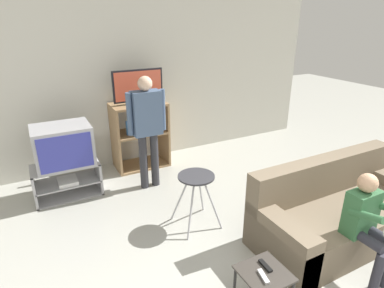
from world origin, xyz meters
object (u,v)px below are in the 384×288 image
(television_flat, at_px, (138,88))
(snack_table, at_px, (264,279))
(media_shelf, at_px, (140,135))
(folding_stool, at_px, (196,183))
(remote_control_white, at_px, (263,276))
(television_main, at_px, (63,146))
(person_seated_child, at_px, (368,220))
(person_standing_adult, at_px, (147,123))
(couch, at_px, (339,213))
(tv_stand, at_px, (67,180))
(remote_control_black, at_px, (265,266))

(television_flat, relative_size, snack_table, 1.87)
(media_shelf, distance_m, television_flat, 0.75)
(folding_stool, distance_m, remote_control_white, 1.35)
(television_main, relative_size, snack_table, 1.74)
(remote_control_white, height_order, person_seated_child, person_seated_child)
(snack_table, height_order, person_standing_adult, person_standing_adult)
(television_main, xyz_separation_m, remote_control_white, (1.06, -2.72, -0.30))
(media_shelf, relative_size, snack_table, 2.54)
(person_standing_adult, bearing_deg, couch, -54.52)
(television_main, height_order, folding_stool, television_main)
(tv_stand, xyz_separation_m, couch, (2.49, -2.26, 0.06))
(snack_table, bearing_deg, remote_control_black, 44.72)
(media_shelf, height_order, couch, media_shelf)
(folding_stool, xyz_separation_m, person_standing_adult, (-0.15, 1.10, 0.41))
(remote_control_white, relative_size, couch, 0.07)
(media_shelf, bearing_deg, snack_table, -91.21)
(folding_stool, xyz_separation_m, remote_control_black, (-0.05, -1.26, -0.12))
(couch, bearing_deg, tv_stand, 137.76)
(person_seated_child, bearing_deg, tv_stand, 128.70)
(media_shelf, distance_m, snack_table, 3.11)
(tv_stand, relative_size, snack_table, 2.08)
(snack_table, distance_m, remote_control_white, 0.09)
(couch, relative_size, person_seated_child, 1.97)
(remote_control_black, bearing_deg, snack_table, -132.35)
(remote_control_black, bearing_deg, media_shelf, 92.56)
(tv_stand, relative_size, remote_control_white, 5.86)
(media_shelf, height_order, television_flat, television_flat)
(folding_stool, bearing_deg, media_shelf, 90.98)
(television_flat, height_order, person_standing_adult, person_standing_adult)
(snack_table, bearing_deg, television_flat, 88.53)
(media_shelf, distance_m, remote_control_white, 3.15)
(television_flat, height_order, snack_table, television_flat)
(remote_control_black, bearing_deg, tv_stand, 116.90)
(media_shelf, distance_m, person_seated_child, 3.34)
(television_main, relative_size, remote_control_black, 4.90)
(person_seated_child, bearing_deg, remote_control_black, 173.27)
(remote_control_black, relative_size, couch, 0.07)
(tv_stand, height_order, snack_table, tv_stand)
(media_shelf, xyz_separation_m, remote_control_white, (-0.11, -3.14, -0.11))
(folding_stool, xyz_separation_m, couch, (1.27, -0.89, -0.25))
(television_main, bearing_deg, folding_stool, -49.04)
(snack_table, bearing_deg, tv_stand, 112.77)
(remote_control_white, xyz_separation_m, person_standing_adult, (-0.01, 2.44, 0.53))
(remote_control_black, bearing_deg, folding_stool, 90.62)
(remote_control_white, bearing_deg, person_seated_child, 11.15)
(tv_stand, height_order, television_flat, television_flat)
(snack_table, bearing_deg, person_standing_adult, 91.26)
(tv_stand, relative_size, couch, 0.43)
(tv_stand, xyz_separation_m, television_main, (0.02, 0.02, 0.49))
(snack_table, relative_size, person_standing_adult, 0.26)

